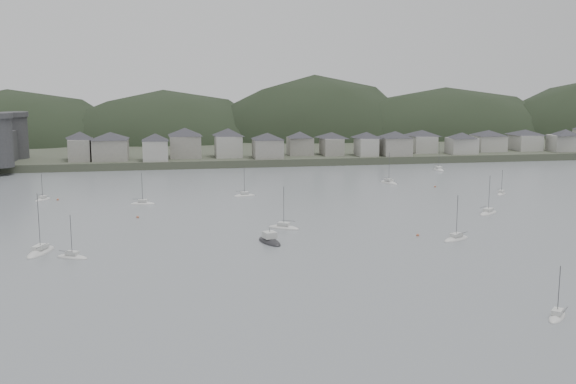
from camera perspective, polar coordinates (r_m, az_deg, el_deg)
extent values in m
plane|color=slate|center=(106.39, 7.28, -9.86)|extent=(900.00, 900.00, 0.00)
cube|color=#383D2D|center=(393.21, -5.71, 4.62)|extent=(900.00, 250.00, 3.00)
ellipsoid|color=black|center=(378.87, -22.35, 1.99)|extent=(138.98, 92.48, 81.13)
ellipsoid|color=black|center=(371.19, -10.38, 2.44)|extent=(132.08, 90.41, 79.74)
ellipsoid|color=black|center=(380.40, 2.23, 2.35)|extent=(133.88, 88.37, 101.41)
ellipsoid|color=black|center=(398.40, 13.04, 2.78)|extent=(165.81, 81.78, 82.55)
cylinder|color=#353537|center=(296.92, -22.15, 4.29)|extent=(10.00, 10.00, 17.00)
cube|color=#353537|center=(283.51, -22.69, 3.53)|extent=(3.50, 30.00, 12.00)
cube|color=gray|center=(281.02, -17.19, 3.45)|extent=(8.34, 12.91, 8.59)
pyramid|color=#2D2D32|center=(280.50, -17.25, 4.63)|extent=(15.78, 15.78, 3.01)
cube|color=gray|center=(279.22, -14.83, 3.50)|extent=(13.68, 13.35, 8.36)
pyramid|color=#2D2D32|center=(278.70, -14.88, 4.65)|extent=(20.07, 20.07, 2.93)
cube|color=#A5A39B|center=(273.08, -11.19, 3.48)|extent=(9.78, 10.20, 8.08)
pyramid|color=#2D2D32|center=(272.57, -11.23, 4.61)|extent=(14.83, 14.83, 2.83)
cube|color=gray|center=(282.66, -8.72, 3.85)|extent=(12.59, 13.33, 9.09)
pyramid|color=#2D2D32|center=(282.12, -8.75, 5.09)|extent=(19.24, 19.24, 3.18)
cube|color=#A5A39B|center=(282.14, -5.09, 3.89)|extent=(10.74, 12.17, 8.87)
pyramid|color=#2D2D32|center=(281.61, -5.11, 5.10)|extent=(17.01, 17.01, 3.10)
cube|color=gray|center=(277.55, -1.74, 3.71)|extent=(11.63, 12.09, 7.69)
pyramid|color=#2D2D32|center=(277.07, -1.74, 4.78)|extent=(17.61, 17.61, 2.69)
cube|color=gray|center=(288.67, 1.03, 3.91)|extent=(10.37, 9.35, 7.44)
pyramid|color=#2D2D32|center=(288.21, 1.03, 4.91)|extent=(14.65, 14.65, 2.60)
cube|color=gray|center=(289.25, 3.72, 3.89)|extent=(8.24, 12.20, 7.22)
pyramid|color=#2D2D32|center=(288.80, 3.73, 4.85)|extent=(15.17, 15.17, 2.53)
cube|color=#A5A39B|center=(287.87, 6.66, 3.84)|extent=(8.06, 10.91, 7.46)
pyramid|color=#2D2D32|center=(287.42, 6.68, 4.84)|extent=(14.08, 14.08, 2.61)
cube|color=gray|center=(290.26, 9.08, 3.85)|extent=(11.73, 11.78, 7.66)
pyramid|color=#2D2D32|center=(289.80, 9.11, 4.87)|extent=(17.46, 17.46, 2.68)
cube|color=#A5A39B|center=(304.96, 11.29, 4.03)|extent=(10.19, 13.02, 7.33)
pyramid|color=#2D2D32|center=(304.53, 11.32, 4.95)|extent=(17.23, 17.23, 2.57)
cube|color=#A5A39B|center=(302.72, 14.53, 3.82)|extent=(11.70, 9.81, 6.88)
pyramid|color=#2D2D32|center=(302.31, 14.57, 4.70)|extent=(15.97, 15.97, 2.41)
cube|color=#A5A39B|center=(317.95, 16.63, 4.00)|extent=(12.83, 12.48, 7.00)
pyramid|color=#2D2D32|center=(317.56, 16.68, 4.85)|extent=(18.79, 18.79, 2.45)
cube|color=#A5A39B|center=(327.06, 19.47, 4.00)|extent=(11.07, 13.50, 6.97)
pyramid|color=#2D2D32|center=(326.68, 19.52, 4.82)|extent=(18.25, 18.25, 2.44)
cube|color=#A5A39B|center=(328.37, 22.46, 3.87)|extent=(13.75, 9.12, 7.34)
pyramid|color=#2D2D32|center=(327.97, 22.51, 4.73)|extent=(16.97, 16.97, 2.57)
ellipsoid|color=silver|center=(185.38, 16.64, -1.77)|extent=(7.94, 6.86, 1.60)
cube|color=beige|center=(185.17, 16.66, -1.44)|extent=(3.30, 3.09, 0.70)
cylinder|color=#3F3F42|center=(184.47, 16.72, -0.20)|extent=(0.12, 0.12, 10.01)
cylinder|color=#3F3F42|center=(185.32, 16.23, -1.24)|extent=(2.94, 2.25, 0.10)
ellipsoid|color=silver|center=(153.88, 14.09, -3.94)|extent=(8.13, 5.98, 1.58)
cube|color=beige|center=(153.63, 14.10, -3.55)|extent=(3.25, 2.84, 0.70)
cylinder|color=#3F3F42|center=(152.80, 14.16, -2.09)|extent=(0.12, 0.12, 9.85)
cylinder|color=#3F3F42|center=(153.43, 14.64, -3.38)|extent=(3.16, 1.78, 0.10)
ellipsoid|color=silver|center=(147.12, -20.26, -4.87)|extent=(6.11, 10.31, 1.96)
cube|color=beige|center=(146.82, -20.29, -4.39)|extent=(3.14, 3.95, 0.70)
cylinder|color=#3F3F42|center=(145.74, -20.41, -2.48)|extent=(0.12, 0.12, 12.28)
cylinder|color=#3F3F42|center=(144.99, -20.20, -4.33)|extent=(1.50, 4.22, 0.10)
ellipsoid|color=silver|center=(109.71, 21.88, -9.87)|extent=(5.82, 5.92, 1.26)
cube|color=beige|center=(109.41, 21.91, -9.41)|extent=(2.52, 2.54, 0.70)
cylinder|color=#3F3F42|center=(108.46, 22.02, -7.83)|extent=(0.12, 0.12, 7.86)
cylinder|color=#3F3F42|center=(109.01, 22.51, -9.21)|extent=(2.04, 2.10, 0.10)
ellipsoid|color=silver|center=(204.64, -3.72, -0.34)|extent=(7.00, 3.16, 1.35)
cube|color=beige|center=(204.47, -3.72, -0.07)|extent=(2.56, 1.83, 0.70)
cylinder|color=#3F3F42|center=(203.93, -3.73, 0.87)|extent=(0.12, 0.12, 8.44)
cylinder|color=#3F3F42|center=(204.43, -4.07, 0.08)|extent=(3.02, 0.56, 0.10)
ellipsoid|color=silver|center=(141.19, -17.85, -5.34)|extent=(7.12, 5.06, 1.37)
cube|color=beige|center=(140.94, -17.87, -4.95)|extent=(2.83, 2.43, 0.70)
cylinder|color=#3F3F42|center=(140.14, -17.94, -3.58)|extent=(0.12, 0.12, 8.58)
cylinder|color=#3F3F42|center=(140.43, -18.36, -4.79)|extent=(2.80, 1.48, 0.10)
ellipsoid|color=silver|center=(217.76, 17.67, -0.18)|extent=(5.49, 5.59, 1.19)
cube|color=beige|center=(217.62, 17.68, 0.06)|extent=(2.38, 2.40, 0.70)
cylinder|color=#3F3F42|center=(217.17, 17.72, 0.83)|extent=(0.12, 0.12, 7.42)
cylinder|color=#3F3F42|center=(217.86, 17.42, 0.23)|extent=(1.92, 1.99, 0.10)
ellipsoid|color=silver|center=(160.43, -0.36, -3.10)|extent=(8.02, 6.49, 1.59)
cube|color=beige|center=(160.20, -0.36, -2.71)|extent=(3.28, 2.99, 0.70)
cylinder|color=#3F3F42|center=(159.39, -0.36, -1.30)|extent=(0.12, 0.12, 9.91)
cylinder|color=#3F3F42|center=(161.04, 0.01, -2.45)|extent=(3.03, 2.05, 0.10)
ellipsoid|color=silver|center=(210.51, -20.10, -0.63)|extent=(4.90, 6.14, 1.21)
cube|color=beige|center=(210.36, -20.12, -0.39)|extent=(2.26, 2.50, 0.70)
cylinder|color=#3F3F42|center=(209.89, -20.16, 0.42)|extent=(0.12, 0.12, 7.56)
cylinder|color=#3F3F42|center=(211.27, -20.24, -0.21)|extent=(1.55, 2.35, 0.10)
ellipsoid|color=silver|center=(195.45, -12.24, -1.01)|extent=(7.34, 3.31, 1.42)
cube|color=beige|center=(195.27, -12.25, -0.72)|extent=(2.69, 1.92, 0.70)
cylinder|color=#3F3F42|center=(194.68, -12.29, 0.31)|extent=(0.12, 0.12, 8.85)
cylinder|color=#3F3F42|center=(195.04, -12.63, -0.59)|extent=(3.17, 0.58, 0.10)
ellipsoid|color=silver|center=(231.90, 8.56, 0.75)|extent=(5.46, 8.69, 1.66)
cube|color=beige|center=(231.73, 8.56, 1.02)|extent=(2.75, 3.36, 0.70)
cylinder|color=#3F3F42|center=(231.15, 8.59, 2.05)|extent=(0.12, 0.12, 10.36)
cylinder|color=#3F3F42|center=(230.18, 8.55, 1.10)|extent=(1.44, 3.52, 0.10)
ellipsoid|color=silver|center=(269.02, 12.66, 1.83)|extent=(2.67, 8.25, 1.65)
cube|color=beige|center=(268.88, 12.67, 2.07)|extent=(1.83, 2.89, 0.70)
cylinder|color=#3F3F42|center=(268.38, 12.70, 2.96)|extent=(0.12, 0.12, 10.30)
cylinder|color=#3F3F42|center=(270.16, 12.55, 2.23)|extent=(0.12, 3.71, 0.10)
ellipsoid|color=black|center=(146.94, -1.58, -4.29)|extent=(5.68, 9.58, 1.99)
cube|color=beige|center=(146.55, -1.58, -3.66)|extent=(3.19, 3.32, 1.40)
cylinder|color=#3F3F42|center=(146.35, -1.58, -3.32)|extent=(0.10, 0.10, 1.20)
sphere|color=#B15B3B|center=(155.75, 10.96, -3.63)|extent=(0.70, 0.70, 0.70)
sphere|color=#B15B3B|center=(226.56, 12.39, 0.45)|extent=(0.70, 0.70, 0.70)
sphere|color=#B15B3B|center=(208.85, -18.97, -0.62)|extent=(0.70, 0.70, 0.70)
sphere|color=#B15B3B|center=(176.94, -12.65, -2.10)|extent=(0.70, 0.70, 0.70)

